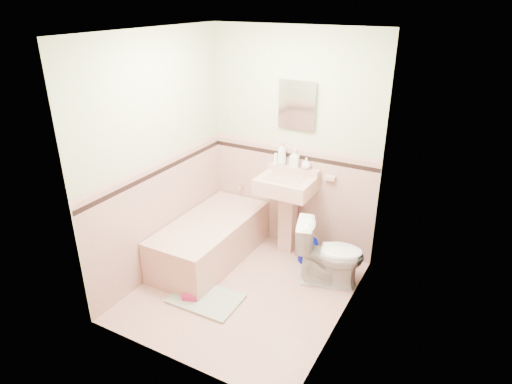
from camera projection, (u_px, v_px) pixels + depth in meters
The scene contains 32 objects.
floor at pixel (244, 290), 4.54m from camera, with size 2.20×2.20×0.00m, color tan.
ceiling at pixel (241, 31), 3.52m from camera, with size 2.20×2.20×0.00m, color white.
wall_back at pixel (293, 144), 4.91m from camera, with size 2.50×2.50×0.00m, color beige.
wall_front at pixel (165, 228), 3.15m from camera, with size 2.50×2.50×0.00m, color beige.
wall_left at pixel (157, 159), 4.47m from camera, with size 2.50×2.50×0.00m, color beige.
wall_right at pixel (349, 199), 3.59m from camera, with size 2.50×2.50×0.00m, color beige.
wainscot_back at pixel (290, 197), 5.17m from camera, with size 2.00×2.00×0.00m, color tan.
wainscot_front at pixel (173, 301), 3.43m from camera, with size 2.00×2.00×0.00m, color tan.
wainscot_left at pixel (164, 216), 4.73m from camera, with size 2.20×2.20×0.00m, color tan.
wainscot_right at pixel (341, 266), 3.87m from camera, with size 2.20×2.20×0.00m, color tan.
accent_back at pixel (292, 156), 4.95m from camera, with size 2.00×2.00×0.00m, color black.
accent_front at pixel (168, 243), 3.22m from camera, with size 2.00×2.00×0.00m, color black.
accent_left at pixel (160, 171), 4.51m from camera, with size 2.20×2.20×0.00m, color black.
accent_right at pixel (346, 213), 3.66m from camera, with size 2.20×2.20×0.00m, color black.
cap_back at pixel (292, 147), 4.91m from camera, with size 2.00×2.00×0.00m, color tan.
cap_front at pixel (167, 231), 3.18m from camera, with size 2.00×2.00×0.00m, color tan.
cap_left at pixel (159, 162), 4.47m from camera, with size 2.20×2.20×0.00m, color tan.
cap_right at pixel (347, 202), 3.61m from camera, with size 2.20×2.20×0.00m, color tan.
bathtub at pixel (210, 241), 4.99m from camera, with size 0.70×1.50×0.45m, color tan.
tub_faucet at pixel (242, 186), 5.40m from camera, with size 0.04×0.04×0.12m, color silver.
sink at pixel (286, 216), 5.02m from camera, with size 0.60×0.49×0.95m, color tan, non-canonical shape.
sink_faucet at pixel (292, 173), 4.93m from camera, with size 0.02×0.02×0.10m, color silver.
medicine_cabinet at pixel (297, 105), 4.68m from camera, with size 0.38×0.04×0.47m, color white.
soap_dish at pixel (330, 178), 4.80m from camera, with size 0.12×0.07×0.04m, color tan.
soap_bottle_left at pixel (282, 153), 4.95m from camera, with size 0.10×0.10×0.26m, color #B2B2B2.
soap_bottle_mid at pixel (295, 158), 4.89m from camera, with size 0.09×0.10×0.21m, color #B2B2B2.
soap_bottle_right at pixel (306, 163), 4.85m from camera, with size 0.10×0.10×0.13m, color #B2B2B2.
tube at pixel (276, 158), 5.02m from camera, with size 0.04×0.04×0.12m, color white.
toilet at pixel (330, 253), 4.52m from camera, with size 0.39×0.69×0.70m, color white.
bucket at pixel (307, 251), 4.98m from camera, with size 0.25×0.25×0.25m, color #010A92, non-canonical shape.
bath_mat at pixel (205, 299), 4.38m from camera, with size 0.68×0.46×0.03m, color gray.
shoe at pixel (189, 297), 4.34m from camera, with size 0.14×0.06×0.06m, color #BF1E59.
Camera 1 is at (1.89, -3.22, 2.77)m, focal length 31.08 mm.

